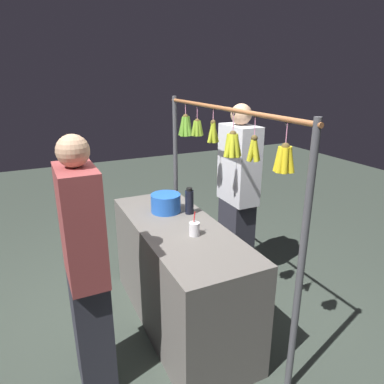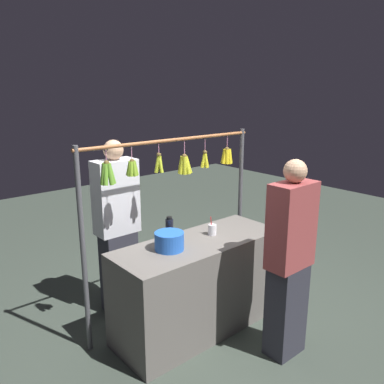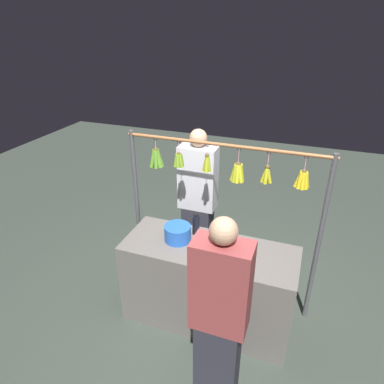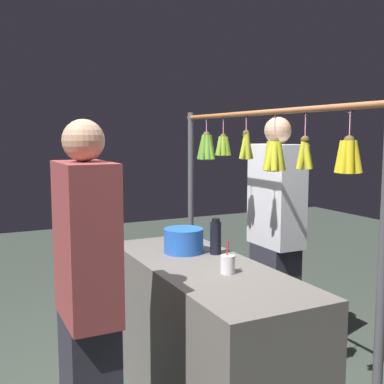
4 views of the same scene
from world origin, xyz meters
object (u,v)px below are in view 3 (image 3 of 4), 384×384
(drink_cup, at_px, (232,246))
(vendor_person, at_px, (198,204))
(water_bottle, at_px, (196,224))
(blue_bucket, at_px, (178,233))
(customer_person, at_px, (219,321))

(drink_cup, xyz_separation_m, vendor_person, (0.59, -0.75, -0.06))
(water_bottle, height_order, blue_bucket, water_bottle)
(water_bottle, bearing_deg, drink_cup, 159.94)
(blue_bucket, bearing_deg, drink_cup, -177.96)
(water_bottle, height_order, vendor_person, vendor_person)
(drink_cup, height_order, customer_person, customer_person)
(blue_bucket, distance_m, drink_cup, 0.53)
(water_bottle, distance_m, drink_cup, 0.43)
(blue_bucket, bearing_deg, vendor_person, -85.20)
(customer_person, bearing_deg, water_bottle, -61.44)
(vendor_person, xyz_separation_m, customer_person, (-0.71, 1.55, -0.03))
(drink_cup, bearing_deg, vendor_person, -51.79)
(water_bottle, xyz_separation_m, drink_cup, (-0.40, 0.15, -0.06))
(water_bottle, bearing_deg, blue_bucket, 52.23)
(blue_bucket, xyz_separation_m, customer_person, (-0.64, 0.78, -0.12))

